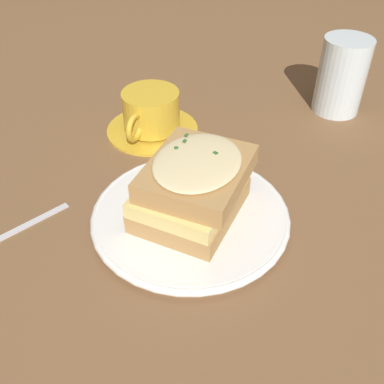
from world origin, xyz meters
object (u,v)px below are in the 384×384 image
at_px(dinner_plate, 192,217).
at_px(water_glass, 342,76).
at_px(sandwich, 194,187).
at_px(teacup_with_saucer, 151,115).

distance_m(dinner_plate, water_glass, 0.35).
xyz_separation_m(sandwich, teacup_with_saucer, (-0.14, -0.15, -0.02)).
relative_size(sandwich, water_glass, 1.17).
distance_m(dinner_plate, teacup_with_saucer, 0.21).
bearing_deg(teacup_with_saucer, dinner_plate, 38.74).
height_order(dinner_plate, sandwich, sandwich).
relative_size(teacup_with_saucer, water_glass, 1.22).
relative_size(dinner_plate, water_glass, 1.98).
relative_size(dinner_plate, teacup_with_saucer, 1.62).
height_order(dinner_plate, teacup_with_saucer, teacup_with_saucer).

